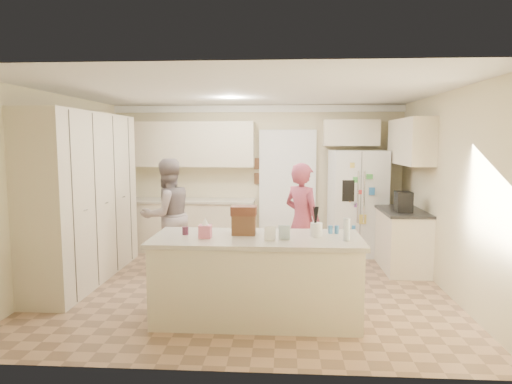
# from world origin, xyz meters

# --- Properties ---
(floor) EXTENTS (5.20, 4.60, 0.02)m
(floor) POSITION_xyz_m (0.00, 0.00, -0.01)
(floor) COLOR #A6805E
(floor) RESTS_ON ground
(ceiling) EXTENTS (5.20, 4.60, 0.02)m
(ceiling) POSITION_xyz_m (0.00, 0.00, 2.61)
(ceiling) COLOR white
(ceiling) RESTS_ON wall_back
(wall_back) EXTENTS (5.20, 0.02, 2.60)m
(wall_back) POSITION_xyz_m (0.00, 2.31, 1.30)
(wall_back) COLOR beige
(wall_back) RESTS_ON ground
(wall_front) EXTENTS (5.20, 0.02, 2.60)m
(wall_front) POSITION_xyz_m (0.00, -2.31, 1.30)
(wall_front) COLOR beige
(wall_front) RESTS_ON ground
(wall_left) EXTENTS (0.02, 4.60, 2.60)m
(wall_left) POSITION_xyz_m (-2.61, 0.00, 1.30)
(wall_left) COLOR beige
(wall_left) RESTS_ON ground
(wall_right) EXTENTS (0.02, 4.60, 2.60)m
(wall_right) POSITION_xyz_m (2.61, 0.00, 1.30)
(wall_right) COLOR beige
(wall_right) RESTS_ON ground
(crown_back) EXTENTS (5.20, 0.08, 0.12)m
(crown_back) POSITION_xyz_m (0.00, 2.26, 2.53)
(crown_back) COLOR white
(crown_back) RESTS_ON wall_back
(pantry_bank) EXTENTS (0.60, 2.60, 2.35)m
(pantry_bank) POSITION_xyz_m (-2.30, 0.20, 1.18)
(pantry_bank) COLOR beige
(pantry_bank) RESTS_ON floor
(back_base_cab) EXTENTS (2.20, 0.60, 0.88)m
(back_base_cab) POSITION_xyz_m (-1.15, 2.00, 0.44)
(back_base_cab) COLOR beige
(back_base_cab) RESTS_ON floor
(back_countertop) EXTENTS (2.24, 0.63, 0.04)m
(back_countertop) POSITION_xyz_m (-1.15, 1.99, 0.90)
(back_countertop) COLOR #BEB69F
(back_countertop) RESTS_ON back_base_cab
(back_upper_cab) EXTENTS (2.20, 0.35, 0.80)m
(back_upper_cab) POSITION_xyz_m (-1.15, 2.12, 1.90)
(back_upper_cab) COLOR beige
(back_upper_cab) RESTS_ON wall_back
(doorway_opening) EXTENTS (0.90, 0.06, 2.10)m
(doorway_opening) POSITION_xyz_m (0.55, 2.28, 1.05)
(doorway_opening) COLOR black
(doorway_opening) RESTS_ON floor
(doorway_casing) EXTENTS (1.02, 0.03, 2.22)m
(doorway_casing) POSITION_xyz_m (0.55, 2.24, 1.05)
(doorway_casing) COLOR white
(doorway_casing) RESTS_ON floor
(wall_frame_upper) EXTENTS (0.15, 0.02, 0.20)m
(wall_frame_upper) POSITION_xyz_m (0.02, 2.27, 1.55)
(wall_frame_upper) COLOR brown
(wall_frame_upper) RESTS_ON wall_back
(wall_frame_lower) EXTENTS (0.15, 0.02, 0.20)m
(wall_frame_lower) POSITION_xyz_m (0.02, 2.27, 1.28)
(wall_frame_lower) COLOR brown
(wall_frame_lower) RESTS_ON wall_back
(refrigerator) EXTENTS (0.96, 0.78, 1.80)m
(refrigerator) POSITION_xyz_m (1.75, 1.87, 0.90)
(refrigerator) COLOR white
(refrigerator) RESTS_ON floor
(fridge_seam) EXTENTS (0.02, 0.02, 1.78)m
(fridge_seam) POSITION_xyz_m (1.75, 1.51, 0.90)
(fridge_seam) COLOR gray
(fridge_seam) RESTS_ON refrigerator
(fridge_dispenser) EXTENTS (0.22, 0.03, 0.35)m
(fridge_dispenser) POSITION_xyz_m (1.53, 1.50, 1.15)
(fridge_dispenser) COLOR black
(fridge_dispenser) RESTS_ON refrigerator
(fridge_handle_l) EXTENTS (0.02, 0.02, 0.85)m
(fridge_handle_l) POSITION_xyz_m (1.70, 1.50, 1.05)
(fridge_handle_l) COLOR silver
(fridge_handle_l) RESTS_ON refrigerator
(fridge_handle_r) EXTENTS (0.02, 0.02, 0.85)m
(fridge_handle_r) POSITION_xyz_m (1.80, 1.50, 1.05)
(fridge_handle_r) COLOR silver
(fridge_handle_r) RESTS_ON refrigerator
(over_fridge_cab) EXTENTS (0.95, 0.35, 0.45)m
(over_fridge_cab) POSITION_xyz_m (1.65, 2.12, 2.10)
(over_fridge_cab) COLOR beige
(over_fridge_cab) RESTS_ON wall_back
(right_base_cab) EXTENTS (0.60, 1.20, 0.88)m
(right_base_cab) POSITION_xyz_m (2.30, 1.00, 0.44)
(right_base_cab) COLOR beige
(right_base_cab) RESTS_ON floor
(right_countertop) EXTENTS (0.63, 1.24, 0.04)m
(right_countertop) POSITION_xyz_m (2.29, 1.00, 0.90)
(right_countertop) COLOR #2D2B28
(right_countertop) RESTS_ON right_base_cab
(right_upper_cab) EXTENTS (0.35, 1.50, 0.70)m
(right_upper_cab) POSITION_xyz_m (2.43, 1.20, 1.95)
(right_upper_cab) COLOR beige
(right_upper_cab) RESTS_ON wall_right
(coffee_maker) EXTENTS (0.22, 0.28, 0.30)m
(coffee_maker) POSITION_xyz_m (2.25, 0.80, 1.07)
(coffee_maker) COLOR black
(coffee_maker) RESTS_ON right_countertop
(island_base) EXTENTS (2.20, 0.90, 0.88)m
(island_base) POSITION_xyz_m (0.20, -1.10, 0.44)
(island_base) COLOR beige
(island_base) RESTS_ON floor
(island_top) EXTENTS (2.28, 0.96, 0.05)m
(island_top) POSITION_xyz_m (0.20, -1.10, 0.90)
(island_top) COLOR #BEB69F
(island_top) RESTS_ON island_base
(utensil_crock) EXTENTS (0.13, 0.13, 0.15)m
(utensil_crock) POSITION_xyz_m (0.85, -1.05, 1.00)
(utensil_crock) COLOR white
(utensil_crock) RESTS_ON island_top
(tissue_box) EXTENTS (0.13, 0.13, 0.14)m
(tissue_box) POSITION_xyz_m (-0.35, -1.20, 1.00)
(tissue_box) COLOR pink
(tissue_box) RESTS_ON island_top
(tissue_plume) EXTENTS (0.08, 0.08, 0.08)m
(tissue_plume) POSITION_xyz_m (-0.35, -1.20, 1.10)
(tissue_plume) COLOR white
(tissue_plume) RESTS_ON tissue_box
(dollhouse_body) EXTENTS (0.26, 0.18, 0.22)m
(dollhouse_body) POSITION_xyz_m (0.05, -1.00, 1.04)
(dollhouse_body) COLOR brown
(dollhouse_body) RESTS_ON island_top
(dollhouse_roof) EXTENTS (0.28, 0.20, 0.10)m
(dollhouse_roof) POSITION_xyz_m (0.05, -1.00, 1.20)
(dollhouse_roof) COLOR #592D1E
(dollhouse_roof) RESTS_ON dollhouse_body
(jam_jar) EXTENTS (0.07, 0.07, 0.09)m
(jam_jar) POSITION_xyz_m (-0.60, -1.05, 0.97)
(jam_jar) COLOR #59263F
(jam_jar) RESTS_ON island_top
(greeting_card_a) EXTENTS (0.12, 0.06, 0.16)m
(greeting_card_a) POSITION_xyz_m (0.35, -1.30, 1.01)
(greeting_card_a) COLOR white
(greeting_card_a) RESTS_ON island_top
(greeting_card_b) EXTENTS (0.12, 0.05, 0.16)m
(greeting_card_b) POSITION_xyz_m (0.50, -1.25, 1.01)
(greeting_card_b) COLOR silver
(greeting_card_b) RESTS_ON island_top
(water_bottle) EXTENTS (0.07, 0.07, 0.24)m
(water_bottle) POSITION_xyz_m (1.15, -1.25, 1.04)
(water_bottle) COLOR silver
(water_bottle) RESTS_ON island_top
(shaker_salt) EXTENTS (0.05, 0.05, 0.09)m
(shaker_salt) POSITION_xyz_m (1.02, -0.88, 0.97)
(shaker_salt) COLOR teal
(shaker_salt) RESTS_ON island_top
(shaker_pepper) EXTENTS (0.05, 0.05, 0.09)m
(shaker_pepper) POSITION_xyz_m (1.09, -0.88, 0.97)
(shaker_pepper) COLOR teal
(shaker_pepper) RESTS_ON island_top
(teen_boy) EXTENTS (1.05, 1.03, 1.70)m
(teen_boy) POSITION_xyz_m (-1.25, 0.66, 0.85)
(teen_boy) COLOR gray
(teen_boy) RESTS_ON floor
(teen_girl) EXTENTS (0.71, 0.70, 1.66)m
(teen_girl) POSITION_xyz_m (0.75, 0.42, 0.83)
(teen_girl) COLOR #BC4B58
(teen_girl) RESTS_ON floor
(fridge_magnets) EXTENTS (0.76, 0.02, 1.44)m
(fridge_magnets) POSITION_xyz_m (1.75, 1.51, 0.90)
(fridge_magnets) COLOR tan
(fridge_magnets) RESTS_ON refrigerator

